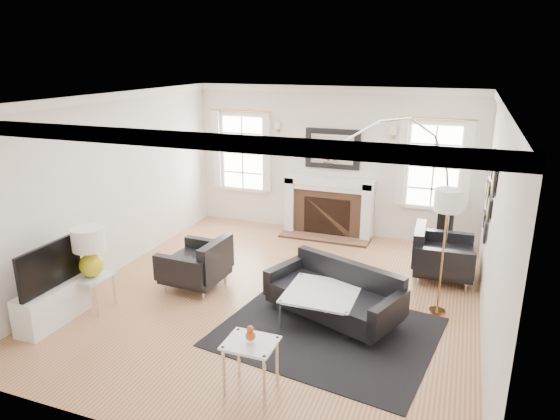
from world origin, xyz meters
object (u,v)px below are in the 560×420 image
at_px(sofa, 336,295).
at_px(armchair_right, 439,256).
at_px(arc_floor_lamp, 394,195).
at_px(gourd_lamp, 89,249).
at_px(fireplace, 329,208).
at_px(coffee_table, 322,294).
at_px(armchair_left, 199,265).

height_order(sofa, armchair_right, armchair_right).
bearing_deg(arc_floor_lamp, gourd_lamp, -149.37).
relative_size(fireplace, sofa, 0.88).
bearing_deg(arc_floor_lamp, coffee_table, -115.35).
bearing_deg(armchair_left, armchair_right, 25.21).
distance_m(armchair_right, gourd_lamp, 5.11).
relative_size(armchair_left, arc_floor_lamp, 0.37).
relative_size(gourd_lamp, arc_floor_lamp, 0.26).
xyz_separation_m(sofa, gourd_lamp, (-3.14, -0.93, 0.56)).
bearing_deg(coffee_table, arc_floor_lamp, 64.65).
height_order(fireplace, arc_floor_lamp, arc_floor_lamp).
bearing_deg(armchair_right, arc_floor_lamp, -143.53).
distance_m(coffee_table, gourd_lamp, 3.13).
relative_size(armchair_right, coffee_table, 1.11).
xyz_separation_m(sofa, armchair_right, (1.20, 1.74, 0.06)).
distance_m(fireplace, armchair_left, 3.14).
xyz_separation_m(sofa, armchair_left, (-2.14, 0.17, 0.04)).
relative_size(fireplace, armchair_right, 1.68).
relative_size(armchair_left, gourd_lamp, 1.42).
bearing_deg(armchair_right, coffee_table, -125.45).
bearing_deg(gourd_lamp, sofa, 16.53).
bearing_deg(coffee_table, sofa, 46.01).
relative_size(sofa, arc_floor_lamp, 0.74).
bearing_deg(sofa, coffee_table, -133.99).
height_order(fireplace, sofa, fireplace).
bearing_deg(fireplace, coffee_table, -76.28).
xyz_separation_m(fireplace, sofa, (0.94, -3.06, -0.23)).
xyz_separation_m(armchair_left, arc_floor_lamp, (2.64, 1.06, 1.06)).
bearing_deg(armchair_right, fireplace, 148.11).
bearing_deg(coffee_table, gourd_lamp, -165.45).
bearing_deg(sofa, fireplace, 107.00).
bearing_deg(gourd_lamp, arc_floor_lamp, 30.63).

